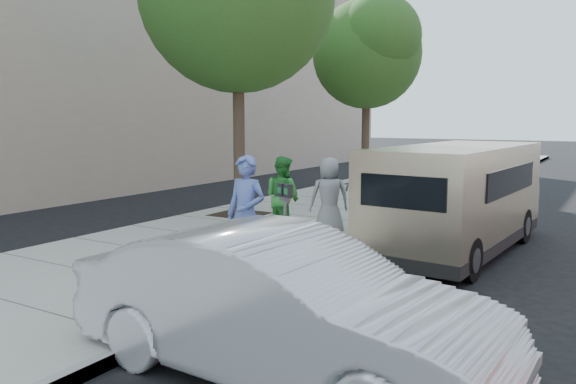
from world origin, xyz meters
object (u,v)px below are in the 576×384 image
(van, at_px, (459,196))
(person_officer, at_px, (246,214))
(parking_meter, at_px, (285,207))
(tree_far, at_px, (368,49))
(person_gray_shirt, at_px, (329,197))
(sedan, at_px, (282,307))
(person_striped_polo, at_px, (367,188))
(person_green_shirt, at_px, (283,197))

(van, distance_m, person_officer, 4.25)
(van, bearing_deg, parking_meter, -116.86)
(tree_far, relative_size, van, 1.19)
(tree_far, height_order, parking_meter, tree_far)
(van, height_order, person_gray_shirt, van)
(sedan, xyz_separation_m, person_officer, (-2.19, 2.49, 0.33))
(sedan, bearing_deg, person_gray_shirt, 25.13)
(tree_far, height_order, van, tree_far)
(person_officer, xyz_separation_m, person_striped_polo, (0.10, 4.40, -0.06))
(tree_far, relative_size, person_green_shirt, 4.06)
(person_gray_shirt, bearing_deg, person_officer, 54.58)
(person_officer, bearing_deg, person_green_shirt, 108.43)
(person_striped_polo, bearing_deg, person_green_shirt, 21.21)
(parking_meter, bearing_deg, person_gray_shirt, 119.90)
(tree_far, height_order, person_green_shirt, tree_far)
(person_gray_shirt, xyz_separation_m, person_striped_polo, (0.17, 1.49, 0.04))
(parking_meter, relative_size, person_green_shirt, 0.83)
(van, xyz_separation_m, person_striped_polo, (-2.16, 0.80, -0.07))
(tree_far, distance_m, person_officer, 12.75)
(parking_meter, bearing_deg, person_officer, -109.28)
(van, xyz_separation_m, person_officer, (-2.26, -3.60, -0.01))
(person_green_shirt, bearing_deg, sedan, 133.54)
(tree_far, bearing_deg, person_officer, -75.16)
(tree_far, bearing_deg, parking_meter, -72.72)
(person_green_shirt, bearing_deg, person_officer, 121.41)
(tree_far, relative_size, person_striped_polo, 3.89)
(person_striped_polo, bearing_deg, van, 117.90)
(person_gray_shirt, distance_m, person_striped_polo, 1.50)
(parking_meter, bearing_deg, person_green_shirt, 141.74)
(person_officer, bearing_deg, person_gray_shirt, 90.26)
(van, height_order, person_striped_polo, van)
(parking_meter, xyz_separation_m, person_striped_polo, (-0.29, 3.91, -0.13))
(tree_far, bearing_deg, person_green_shirt, -76.49)
(van, bearing_deg, tree_far, 127.59)
(person_striped_polo, bearing_deg, sedan, 65.16)
(person_officer, height_order, person_green_shirt, person_officer)
(van, distance_m, person_green_shirt, 3.34)
(parking_meter, relative_size, person_officer, 0.75)
(person_gray_shirt, bearing_deg, sedan, 75.86)
(tree_far, xyz_separation_m, person_officer, (3.11, -11.75, -3.84))
(van, bearing_deg, person_striped_polo, 163.87)
(sedan, bearing_deg, person_officer, 43.75)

